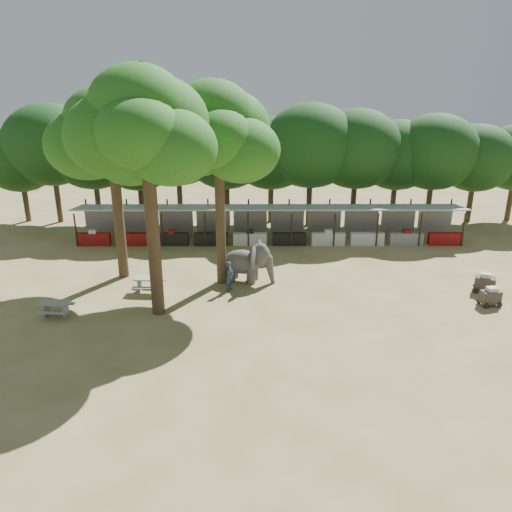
{
  "coord_description": "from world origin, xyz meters",
  "views": [
    {
      "loc": [
        -1.1,
        -21.09,
        11.39
      ],
      "look_at": [
        -1.0,
        5.0,
        2.0
      ],
      "focal_mm": 35.0,
      "sensor_mm": 36.0,
      "label": 1
    }
  ],
  "objects_px": {
    "picnic_table_far": "(150,282)",
    "cart_back": "(485,283)",
    "yard_tree_back": "(216,133)",
    "elephant": "(248,262)",
    "picnic_table_near": "(56,307)",
    "handler": "(229,276)",
    "yard_tree_left": "(109,138)",
    "cart_front": "(490,296)",
    "yard_tree_center": "(143,128)"
  },
  "relations": [
    {
      "from": "yard_tree_center",
      "to": "elephant",
      "type": "distance_m",
      "value": 10.12
    },
    {
      "from": "yard_tree_back",
      "to": "elephant",
      "type": "height_order",
      "value": "yard_tree_back"
    },
    {
      "from": "elephant",
      "to": "cart_front",
      "type": "bearing_deg",
      "value": -0.17
    },
    {
      "from": "yard_tree_left",
      "to": "elephant",
      "type": "height_order",
      "value": "yard_tree_left"
    },
    {
      "from": "yard_tree_back",
      "to": "picnic_table_far",
      "type": "bearing_deg",
      "value": -158.66
    },
    {
      "from": "picnic_table_far",
      "to": "cart_front",
      "type": "xyz_separation_m",
      "value": [
        18.3,
        -1.9,
        -0.03
      ]
    },
    {
      "from": "picnic_table_far",
      "to": "cart_front",
      "type": "height_order",
      "value": "cart_front"
    },
    {
      "from": "picnic_table_far",
      "to": "handler",
      "type": "bearing_deg",
      "value": 5.29
    },
    {
      "from": "yard_tree_center",
      "to": "yard_tree_left",
      "type": "bearing_deg",
      "value": 120.96
    },
    {
      "from": "yard_tree_center",
      "to": "handler",
      "type": "distance_m",
      "value": 9.48
    },
    {
      "from": "yard_tree_center",
      "to": "picnic_table_near",
      "type": "xyz_separation_m",
      "value": [
        -4.98,
        -0.51,
        -8.72
      ]
    },
    {
      "from": "yard_tree_back",
      "to": "picnic_table_near",
      "type": "xyz_separation_m",
      "value": [
        -7.97,
        -4.51,
        -8.05
      ]
    },
    {
      "from": "handler",
      "to": "cart_back",
      "type": "distance_m",
      "value": 14.28
    },
    {
      "from": "picnic_table_near",
      "to": "cart_front",
      "type": "relative_size",
      "value": 1.35
    },
    {
      "from": "cart_front",
      "to": "picnic_table_far",
      "type": "bearing_deg",
      "value": 164.34
    },
    {
      "from": "yard_tree_center",
      "to": "picnic_table_far",
      "type": "xyz_separation_m",
      "value": [
        -0.83,
        2.5,
        -8.66
      ]
    },
    {
      "from": "handler",
      "to": "cart_back",
      "type": "xyz_separation_m",
      "value": [
        14.28,
        -0.33,
        -0.3
      ]
    },
    {
      "from": "picnic_table_far",
      "to": "cart_back",
      "type": "height_order",
      "value": "cart_back"
    },
    {
      "from": "elephant",
      "to": "picnic_table_near",
      "type": "height_order",
      "value": "elephant"
    },
    {
      "from": "yard_tree_center",
      "to": "elephant",
      "type": "xyz_separation_m",
      "value": [
        4.7,
        4.03,
        -8.01
      ]
    },
    {
      "from": "cart_front",
      "to": "yard_tree_left",
      "type": "bearing_deg",
      "value": 158.14
    },
    {
      "from": "elephant",
      "to": "yard_tree_left",
      "type": "bearing_deg",
      "value": -172.29
    },
    {
      "from": "elephant",
      "to": "cart_front",
      "type": "xyz_separation_m",
      "value": [
        12.77,
        -3.43,
        -0.69
      ]
    },
    {
      "from": "elephant",
      "to": "handler",
      "type": "distance_m",
      "value": 1.78
    },
    {
      "from": "yard_tree_center",
      "to": "handler",
      "type": "height_order",
      "value": "yard_tree_center"
    },
    {
      "from": "yard_tree_left",
      "to": "picnic_table_near",
      "type": "relative_size",
      "value": 6.98
    },
    {
      "from": "cart_front",
      "to": "cart_back",
      "type": "relative_size",
      "value": 0.85
    },
    {
      "from": "picnic_table_far",
      "to": "cart_front",
      "type": "bearing_deg",
      "value": -2.5
    },
    {
      "from": "yard_tree_center",
      "to": "yard_tree_back",
      "type": "xyz_separation_m",
      "value": [
        3.0,
        4.0,
        -0.67
      ]
    },
    {
      "from": "yard_tree_back",
      "to": "yard_tree_center",
      "type": "bearing_deg",
      "value": -126.86
    },
    {
      "from": "yard_tree_center",
      "to": "picnic_table_far",
      "type": "height_order",
      "value": "yard_tree_center"
    },
    {
      "from": "yard_tree_back",
      "to": "elephant",
      "type": "bearing_deg",
      "value": 1.15
    },
    {
      "from": "picnic_table_far",
      "to": "cart_front",
      "type": "distance_m",
      "value": 18.4
    },
    {
      "from": "picnic_table_far",
      "to": "cart_back",
      "type": "bearing_deg",
      "value": 2.86
    },
    {
      "from": "yard_tree_left",
      "to": "elephant",
      "type": "bearing_deg",
      "value": -7.15
    },
    {
      "from": "elephant",
      "to": "cart_front",
      "type": "distance_m",
      "value": 13.24
    },
    {
      "from": "yard_tree_back",
      "to": "picnic_table_near",
      "type": "height_order",
      "value": "yard_tree_back"
    },
    {
      "from": "cart_back",
      "to": "yard_tree_back",
      "type": "bearing_deg",
      "value": -161.54
    },
    {
      "from": "yard_tree_left",
      "to": "picnic_table_far",
      "type": "xyz_separation_m",
      "value": [
        2.17,
        -2.5,
        -7.65
      ]
    },
    {
      "from": "yard_tree_left",
      "to": "picnic_table_near",
      "type": "distance_m",
      "value": 9.68
    },
    {
      "from": "yard_tree_left",
      "to": "picnic_table_near",
      "type": "height_order",
      "value": "yard_tree_left"
    },
    {
      "from": "cart_back",
      "to": "handler",
      "type": "bearing_deg",
      "value": -156.43
    },
    {
      "from": "elephant",
      "to": "handler",
      "type": "relative_size",
      "value": 1.87
    },
    {
      "from": "elephant",
      "to": "yard_tree_back",
      "type": "bearing_deg",
      "value": -163.98
    },
    {
      "from": "picnic_table_near",
      "to": "picnic_table_far",
      "type": "height_order",
      "value": "picnic_table_far"
    },
    {
      "from": "yard_tree_left",
      "to": "cart_front",
      "type": "distance_m",
      "value": 22.3
    },
    {
      "from": "picnic_table_near",
      "to": "picnic_table_far",
      "type": "bearing_deg",
      "value": 39.52
    },
    {
      "from": "picnic_table_near",
      "to": "yard_tree_back",
      "type": "bearing_deg",
      "value": 32.97
    },
    {
      "from": "yard_tree_back",
      "to": "cart_back",
      "type": "distance_m",
      "value": 17.0
    },
    {
      "from": "handler",
      "to": "picnic_table_far",
      "type": "relative_size",
      "value": 0.99
    }
  ]
}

